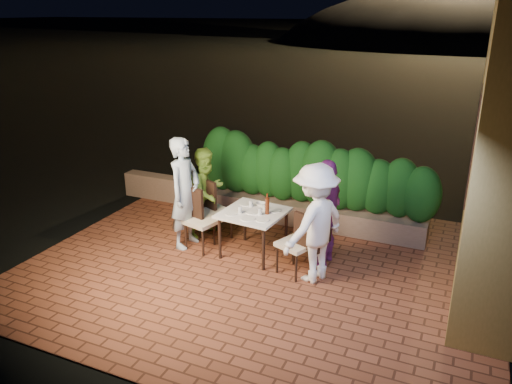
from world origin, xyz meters
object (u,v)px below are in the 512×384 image
Objects in this scene: diner_purple at (326,213)px; parapet_lamp at (199,179)px; chair_right_back at (307,235)px; chair_right_front at (295,243)px; dining_table at (254,233)px; diner_blue at (185,193)px; beer_bottle at (267,204)px; chair_left_back at (215,211)px; diner_green at (207,192)px; chair_left_front at (202,220)px; bowl at (261,204)px; diner_white at (315,223)px.

parapet_lamp is at bearing -110.04° from diner_purple.
chair_right_front is at bearing 93.10° from chair_right_back.
diner_blue reaches higher than dining_table.
beer_bottle is at bearing 0.44° from dining_table.
chair_left_back is 0.65× the size of diner_green.
beer_bottle is 0.80m from chair_right_back.
chair_left_back reaches higher than parapet_lamp.
dining_table is at bearing 24.57° from chair_left_front.
diner_purple is at bearing -81.40° from diner_green.
dining_table is 1.09× the size of chair_right_back.
diner_purple is (0.31, 0.51, 0.34)m from chair_right_front.
bowl is 1.16m from diner_purple.
chair_left_back reaches higher than bowl.
chair_left_front is 0.56× the size of diner_blue.
parapet_lamp is at bearing 152.46° from chair_left_back.
chair_right_front is 0.64× the size of diner_green.
chair_left_front reaches higher than parapet_lamp.
chair_right_back is (0.03, 0.47, -0.07)m from chair_right_front.
dining_table is 0.54× the size of diner_white.
chair_right_front is (0.83, -0.31, 0.13)m from dining_table.
diner_green is at bearing -0.03° from chair_right_back.
chair_left_back is 7.31× the size of parapet_lamp.
dining_table is 0.56× the size of diner_purple.
dining_table is at bearing -84.57° from diner_white.
chair_right_front is at bearing -27.65° from diner_purple.
diner_blue is (-0.32, -0.44, 0.43)m from chair_left_back.
diner_purple reaches higher than beer_bottle.
bowl is 0.16× the size of chair_left_front.
diner_white is (2.31, -0.22, -0.05)m from diner_blue.
diner_white reaches higher than bowl.
diner_purple is at bearing 24.52° from chair_left_front.
chair_right_back is 6.28× the size of parapet_lamp.
diner_blue reaches higher than diner_green.
chair_right_back reaches higher than parapet_lamp.
diner_blue is 13.40× the size of parapet_lamp.
diner_white is at bearing -30.56° from bowl.
dining_table is 0.61× the size of diner_green.
diner_green is (0.10, 0.55, -0.15)m from diner_blue.
diner_green is at bearing 125.48° from chair_left_front.
bowl is 0.09× the size of diner_white.
parapet_lamp is (-3.03, 1.90, -0.32)m from diner_white.
beer_bottle is 1.18m from chair_left_front.
chair_right_back is 3.09m from parapet_lamp.
chair_left_front is 0.45m from chair_left_back.
beer_bottle reaches higher than chair_right_back.
beer_bottle reaches higher than chair_left_front.
diner_purple is (1.14, 0.20, 0.47)m from dining_table.
diner_white is at bearing 2.82° from diner_purple.
bowl is at bearing -81.31° from diner_green.
diner_blue is 1.86m from parapet_lamp.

